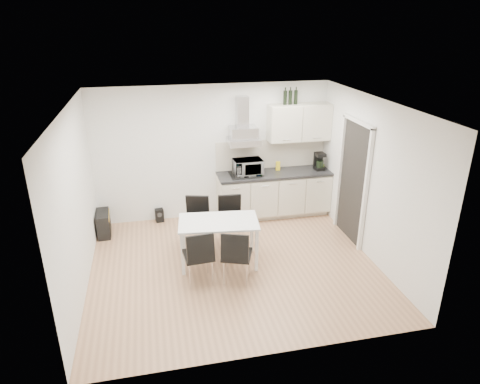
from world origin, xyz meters
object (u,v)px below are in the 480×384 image
object	(u,v)px
chair_near_right	(237,255)
dining_table	(219,226)
guitar_amp	(103,224)
floor_speaker	(159,215)
chair_far_right	(231,222)
chair_far_left	(196,223)
kitchenette	(276,176)
chair_near_left	(198,256)

from	to	relation	value
chair_near_right	dining_table	bearing A→B (deg)	127.18
guitar_amp	floor_speaker	size ratio (longest dim) A/B	2.10
dining_table	floor_speaker	world-z (taller)	dining_table
chair_far_right	chair_far_left	bearing A→B (deg)	-5.14
dining_table	kitchenette	bearing A→B (deg)	54.81
chair_far_left	chair_near_left	bearing A→B (deg)	100.86
kitchenette	guitar_amp	xyz separation A→B (m)	(-3.31, -0.17, -0.61)
chair_far_right	guitar_amp	distance (m)	2.39
dining_table	chair_near_right	bearing A→B (deg)	-66.53
chair_far_left	chair_near_right	distance (m)	1.27
dining_table	chair_far_left	size ratio (longest dim) A/B	1.49
dining_table	chair_near_right	distance (m)	0.64
guitar_amp	dining_table	bearing A→B (deg)	-39.53
chair_far_right	chair_near_left	xyz separation A→B (m)	(-0.69, -0.99, 0.00)
chair_far_right	guitar_amp	size ratio (longest dim) A/B	1.62
chair_near_right	floor_speaker	bearing A→B (deg)	134.93
kitchenette	floor_speaker	distance (m)	2.40
kitchenette	chair_far_right	xyz separation A→B (m)	(-1.10, -1.05, -0.39)
chair_far_left	floor_speaker	world-z (taller)	chair_far_left
chair_far_left	chair_far_right	size ratio (longest dim) A/B	1.00
chair_near_left	floor_speaker	size ratio (longest dim) A/B	3.41
chair_near_left	floor_speaker	distance (m)	2.28
guitar_amp	chair_near_left	bearing A→B (deg)	-54.14
chair_far_left	floor_speaker	bearing A→B (deg)	-45.93
chair_far_left	floor_speaker	size ratio (longest dim) A/B	3.41
chair_near_right	guitar_amp	xyz separation A→B (m)	(-2.08, 1.98, -0.22)
dining_table	chair_far_right	distance (m)	0.64
chair_far_left	guitar_amp	xyz separation A→B (m)	(-1.62, 0.79, -0.22)
dining_table	guitar_amp	xyz separation A→B (m)	(-1.90, 1.40, -0.43)
chair_near_left	chair_near_right	xyz separation A→B (m)	(0.56, -0.11, 0.00)
dining_table	floor_speaker	distance (m)	2.02
kitchenette	chair_near_right	distance (m)	2.51
kitchenette	dining_table	distance (m)	2.11
chair_near_left	chair_near_right	world-z (taller)	same
chair_near_left	guitar_amp	bearing A→B (deg)	124.45
chair_near_left	floor_speaker	bearing A→B (deg)	98.15
chair_far_left	chair_near_left	world-z (taller)	same
dining_table	guitar_amp	bearing A→B (deg)	150.25
floor_speaker	chair_far_right	bearing A→B (deg)	-53.28
kitchenette	guitar_amp	size ratio (longest dim) A/B	4.65
kitchenette	chair_near_right	xyz separation A→B (m)	(-1.23, -2.15, -0.39)
kitchenette	dining_table	world-z (taller)	kitchenette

